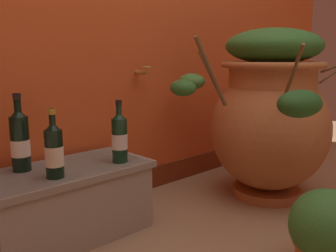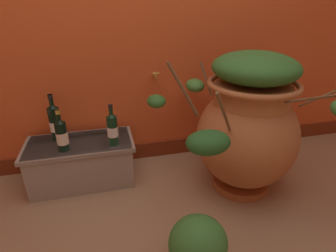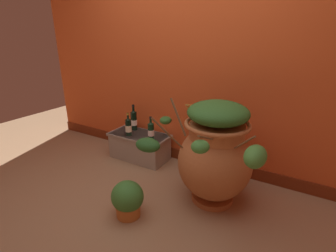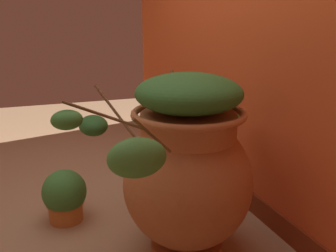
{
  "view_description": "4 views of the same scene",
  "coord_description": "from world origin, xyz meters",
  "px_view_note": "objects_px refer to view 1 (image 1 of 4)",
  "views": [
    {
      "loc": [
        -1.31,
        -0.62,
        0.82
      ],
      "look_at": [
        -0.08,
        0.67,
        0.49
      ],
      "focal_mm": 39.99,
      "sensor_mm": 36.0,
      "label": 1
    },
    {
      "loc": [
        -0.33,
        -0.95,
        1.24
      ],
      "look_at": [
        0.09,
        0.74,
        0.44
      ],
      "focal_mm": 28.91,
      "sensor_mm": 36.0,
      "label": 2
    },
    {
      "loc": [
        1.26,
        -1.45,
        1.51
      ],
      "look_at": [
        -0.03,
        0.72,
        0.58
      ],
      "focal_mm": 26.73,
      "sensor_mm": 36.0,
      "label": 3
    },
    {
      "loc": [
        2.25,
        -0.19,
        1.23
      ],
      "look_at": [
        -0.03,
        0.64,
        0.53
      ],
      "focal_mm": 40.03,
      "sensor_mm": 36.0,
      "label": 4
    }
  ],
  "objects_px": {
    "terracotta_urn": "(271,114)",
    "potted_shrub": "(325,232)",
    "wine_bottle_left": "(20,139)",
    "wine_bottle_right": "(54,150)",
    "wine_bottle_middle": "(119,136)"
  },
  "relations": [
    {
      "from": "terracotta_urn",
      "to": "potted_shrub",
      "type": "bearing_deg",
      "value": -133.19
    },
    {
      "from": "wine_bottle_left",
      "to": "wine_bottle_right",
      "type": "bearing_deg",
      "value": -71.92
    },
    {
      "from": "wine_bottle_right",
      "to": "potted_shrub",
      "type": "distance_m",
      "value": 1.11
    },
    {
      "from": "wine_bottle_middle",
      "to": "potted_shrub",
      "type": "bearing_deg",
      "value": -68.92
    },
    {
      "from": "terracotta_urn",
      "to": "wine_bottle_left",
      "type": "height_order",
      "value": "terracotta_urn"
    },
    {
      "from": "terracotta_urn",
      "to": "wine_bottle_middle",
      "type": "distance_m",
      "value": 0.92
    },
    {
      "from": "wine_bottle_middle",
      "to": "wine_bottle_right",
      "type": "distance_m",
      "value": 0.33
    },
    {
      "from": "terracotta_urn",
      "to": "wine_bottle_middle",
      "type": "xyz_separation_m",
      "value": [
        -0.88,
        0.26,
        -0.04
      ]
    },
    {
      "from": "terracotta_urn",
      "to": "potted_shrub",
      "type": "xyz_separation_m",
      "value": [
        -0.55,
        -0.59,
        -0.33
      ]
    },
    {
      "from": "wine_bottle_middle",
      "to": "potted_shrub",
      "type": "relative_size",
      "value": 0.89
    },
    {
      "from": "terracotta_urn",
      "to": "wine_bottle_right",
      "type": "xyz_separation_m",
      "value": [
        -1.21,
        0.26,
        -0.05
      ]
    },
    {
      "from": "wine_bottle_middle",
      "to": "potted_shrub",
      "type": "xyz_separation_m",
      "value": [
        0.33,
        -0.85,
        -0.29
      ]
    },
    {
      "from": "terracotta_urn",
      "to": "wine_bottle_left",
      "type": "relative_size",
      "value": 3.38
    },
    {
      "from": "terracotta_urn",
      "to": "wine_bottle_left",
      "type": "distance_m",
      "value": 1.35
    },
    {
      "from": "wine_bottle_middle",
      "to": "potted_shrub",
      "type": "height_order",
      "value": "wine_bottle_middle"
    }
  ]
}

